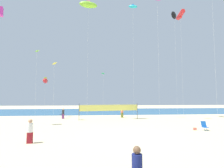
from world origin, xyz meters
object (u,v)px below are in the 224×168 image
object	(u,v)px
kite_yellow_diamond	(54,64)
kite_green_diamond	(103,74)
beachgoer_white_shirt	(30,130)
folding_beach_chair	(204,126)
kite_magenta_box	(0,12)
beach_handbag	(195,129)
kite_cyan_inflatable	(133,7)
kite_red_inflatable	(45,81)
kite_red_tube	(180,15)
kite_lime_diamond	(37,52)
beachgoer_charcoal_shirt	(63,113)
volleyball_net	(109,108)
kite_black_delta	(175,15)
kite_lime_inflatable	(88,5)
beachgoer_coral_shirt	(122,112)

from	to	relation	value
kite_yellow_diamond	kite_green_diamond	size ratio (longest dim) A/B	1.08
beachgoer_white_shirt	kite_yellow_diamond	world-z (taller)	kite_yellow_diamond
folding_beach_chair	kite_magenta_box	distance (m)	25.44
folding_beach_chair	beach_handbag	xyz separation A→B (m)	(-0.93, 0.16, -0.34)
beach_handbag	kite_cyan_inflatable	world-z (taller)	kite_cyan_inflatable
kite_red_inflatable	beachgoer_white_shirt	bearing A→B (deg)	-76.82
kite_cyan_inflatable	kite_red_inflatable	size ratio (longest dim) A/B	2.51
kite_cyan_inflatable	kite_red_tube	world-z (taller)	kite_cyan_inflatable
beachgoer_white_shirt	kite_red_tube	bearing A→B (deg)	125.54
kite_lime_diamond	beachgoer_charcoal_shirt	bearing A→B (deg)	-15.42
kite_yellow_diamond	beach_handbag	bearing A→B (deg)	-28.18
volleyball_net	kite_red_inflatable	distance (m)	14.95
beachgoer_white_shirt	kite_lime_diamond	xyz separation A→B (m)	(-5.05, 16.16, 9.84)
kite_black_delta	kite_lime_inflatable	xyz separation A→B (m)	(-17.05, -8.41, -3.20)
volleyball_net	kite_yellow_diamond	size ratio (longest dim) A/B	1.06
beachgoer_charcoal_shirt	beach_handbag	distance (m)	18.55
beach_handbag	kite_green_diamond	distance (m)	18.38
beach_handbag	kite_red_tube	size ratio (longest dim) A/B	0.02
beach_handbag	kite_cyan_inflatable	bearing A→B (deg)	114.24
kite_black_delta	kite_cyan_inflatable	distance (m)	12.69
beachgoer_charcoal_shirt	volleyball_net	bearing A→B (deg)	140.68
kite_yellow_diamond	kite_cyan_inflatable	world-z (taller)	kite_cyan_inflatable
beachgoer_coral_shirt	kite_black_delta	world-z (taller)	kite_black_delta
kite_yellow_diamond	volleyball_net	bearing A→B (deg)	6.97
beach_handbag	kite_black_delta	size ratio (longest dim) A/B	0.01
volleyball_net	kite_magenta_box	bearing A→B (deg)	-155.09
beachgoer_coral_shirt	kite_lime_inflatable	world-z (taller)	kite_lime_inflatable
kite_black_delta	beach_handbag	bearing A→B (deg)	-109.84
kite_black_delta	beachgoer_coral_shirt	bearing A→B (deg)	-157.97
kite_yellow_diamond	kite_lime_inflatable	distance (m)	9.98
beachgoer_white_shirt	kite_red_inflatable	distance (m)	22.63
kite_lime_diamond	kite_red_inflatable	distance (m)	6.76
kite_red_tube	kite_cyan_inflatable	bearing A→B (deg)	-179.35
kite_red_tube	kite_yellow_diamond	bearing A→B (deg)	-177.44
volleyball_net	beach_handbag	xyz separation A→B (m)	(7.87, -9.48, -1.52)
beach_handbag	kite_red_inflatable	size ratio (longest dim) A/B	0.04
beachgoer_white_shirt	kite_yellow_diamond	bearing A→B (deg)	-174.41
kite_yellow_diamond	kite_green_diamond	bearing A→B (deg)	39.43
beachgoer_white_shirt	kite_cyan_inflatable	xyz separation A→B (m)	(10.35, 13.15, 16.57)
kite_lime_diamond	beachgoer_white_shirt	bearing A→B (deg)	-72.66
beachgoer_coral_shirt	kite_lime_diamond	world-z (taller)	kite_lime_diamond
beachgoer_charcoal_shirt	volleyball_net	size ratio (longest dim) A/B	0.18
kite_red_tube	kite_green_diamond	bearing A→B (deg)	157.42
volleyball_net	kite_red_inflatable	world-z (taller)	kite_red_inflatable
kite_cyan_inflatable	kite_lime_diamond	bearing A→B (deg)	168.96
kite_cyan_inflatable	kite_red_tube	distance (m)	7.85
folding_beach_chair	kite_red_tube	world-z (taller)	kite_red_tube
kite_magenta_box	kite_red_inflatable	bearing A→B (deg)	84.50
beach_handbag	kite_yellow_diamond	distance (m)	19.69
kite_lime_inflatable	kite_cyan_inflatable	bearing A→B (deg)	9.89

